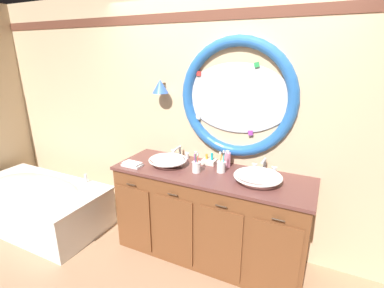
{
  "coord_description": "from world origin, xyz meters",
  "views": [
    {
      "loc": [
        1.0,
        -2.07,
        1.99
      ],
      "look_at": [
        -0.13,
        0.25,
        1.17
      ],
      "focal_mm": 26.62,
      "sensor_mm": 36.0,
      "label": 1
    }
  ],
  "objects": [
    {
      "name": "faucet_set_right",
      "position": [
        0.52,
        0.47,
        0.98
      ],
      "size": [
        0.24,
        0.14,
        0.14
      ],
      "color": "silver",
      "rests_on": "vanity_counter"
    },
    {
      "name": "bathtub",
      "position": [
        -1.99,
        -0.16,
        0.3
      ],
      "size": [
        1.68,
        0.86,
        0.6
      ],
      "color": "white",
      "rests_on": "ground_plane"
    },
    {
      "name": "back_wall_assembly",
      "position": [
        0.02,
        0.58,
        1.33
      ],
      "size": [
        6.4,
        0.26,
        2.6
      ],
      "color": "#D6B78E",
      "rests_on": "ground_plane"
    },
    {
      "name": "toiletry_basket",
      "position": [
        -0.03,
        0.44,
        0.94
      ],
      "size": [
        0.14,
        0.12,
        0.12
      ],
      "color": "beige",
      "rests_on": "vanity_counter"
    },
    {
      "name": "faucet_set_left",
      "position": [
        -0.38,
        0.46,
        0.97
      ],
      "size": [
        0.22,
        0.15,
        0.13
      ],
      "color": "silver",
      "rests_on": "vanity_counter"
    },
    {
      "name": "toothbrush_holder_left",
      "position": [
        -0.05,
        0.18,
        0.98
      ],
      "size": [
        0.09,
        0.09,
        0.21
      ],
      "color": "white",
      "rests_on": "vanity_counter"
    },
    {
      "name": "sink_basin_left",
      "position": [
        -0.38,
        0.21,
        0.97
      ],
      "size": [
        0.38,
        0.38,
        0.11
      ],
      "color": "white",
      "rests_on": "vanity_counter"
    },
    {
      "name": "toothbrush_holder_right",
      "position": [
        0.16,
        0.29,
        0.98
      ],
      "size": [
        0.09,
        0.09,
        0.22
      ],
      "color": "white",
      "rests_on": "vanity_counter"
    },
    {
      "name": "soap_dispenser",
      "position": [
        0.16,
        0.44,
        1.0
      ],
      "size": [
        0.07,
        0.07,
        0.18
      ],
      "color": "pink",
      "rests_on": "vanity_counter"
    },
    {
      "name": "ground_plane",
      "position": [
        0.0,
        0.0,
        0.0
      ],
      "size": [
        14.0,
        14.0,
        0.0
      ],
      "primitive_type": "plane",
      "color": "tan"
    },
    {
      "name": "folded_hand_towel",
      "position": [
        -0.69,
        0.04,
        0.94
      ],
      "size": [
        0.2,
        0.11,
        0.04
      ],
      "color": "white",
      "rests_on": "vanity_counter"
    },
    {
      "name": "sink_basin_right",
      "position": [
        0.52,
        0.21,
        0.97
      ],
      "size": [
        0.42,
        0.42,
        0.11
      ],
      "color": "white",
      "rests_on": "vanity_counter"
    },
    {
      "name": "vanity_counter",
      "position": [
        0.07,
        0.24,
        0.46
      ],
      "size": [
        1.89,
        0.66,
        0.92
      ],
      "color": "brown",
      "rests_on": "ground_plane"
    }
  ]
}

